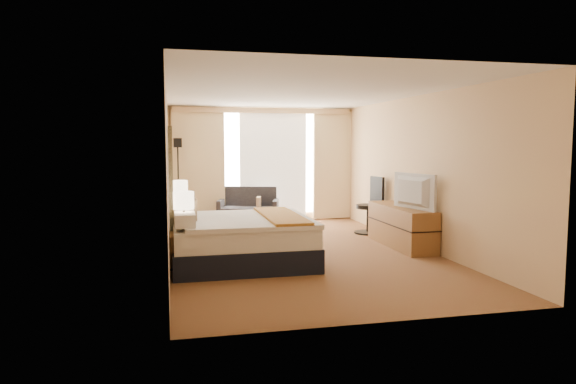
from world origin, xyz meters
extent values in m
cube|color=maroon|center=(0.00, 0.00, 0.00)|extent=(4.20, 7.00, 0.02)
cube|color=silver|center=(0.00, 0.00, 2.60)|extent=(4.20, 7.00, 0.02)
cube|color=tan|center=(0.00, 3.50, 1.30)|extent=(4.20, 0.02, 2.60)
cube|color=tan|center=(0.00, -3.50, 1.30)|extent=(4.20, 0.02, 2.60)
cube|color=tan|center=(-2.10, 0.00, 1.30)|extent=(0.02, 7.00, 2.60)
cube|color=tan|center=(2.10, 0.00, 1.30)|extent=(0.02, 7.00, 2.60)
cube|color=black|center=(-2.06, 0.20, 1.28)|extent=(0.06, 1.85, 1.50)
cube|color=brown|center=(-1.87, -1.05, 0.28)|extent=(0.45, 0.52, 0.55)
cube|color=brown|center=(-1.87, 1.45, 0.28)|extent=(0.45, 0.52, 0.55)
cube|color=brown|center=(1.83, 0.00, 0.35)|extent=(0.50, 1.80, 0.70)
cube|color=white|center=(0.25, 3.47, 1.32)|extent=(2.30, 0.02, 2.30)
cube|color=beige|center=(-1.45, 3.38, 1.27)|extent=(1.15, 0.09, 2.50)
cube|color=beige|center=(1.65, 3.38, 1.27)|extent=(0.90, 0.09, 2.50)
cube|color=white|center=(0.25, 3.43, 1.27)|extent=(1.55, 0.04, 2.50)
cube|color=tan|center=(0.00, 3.34, 2.52)|extent=(4.00, 0.16, 0.12)
cube|color=black|center=(-1.05, -0.65, 0.17)|extent=(2.03, 1.83, 0.34)
cube|color=white|center=(-1.05, -0.65, 0.48)|extent=(1.98, 1.78, 0.29)
cube|color=white|center=(-0.97, -0.65, 0.65)|extent=(1.85, 1.85, 0.07)
cube|color=#AF6E28|center=(-0.45, -0.65, 0.70)|extent=(0.53, 1.85, 0.04)
cube|color=white|center=(-1.89, -1.09, 0.77)|extent=(0.27, 0.75, 0.17)
cube|color=white|center=(-1.89, -0.21, 0.77)|extent=(0.27, 0.75, 0.17)
cube|color=beige|center=(-1.75, -0.65, 0.81)|extent=(0.10, 0.41, 0.35)
cube|color=#571921|center=(-0.40, 3.00, 0.12)|extent=(1.45, 1.03, 0.23)
cube|color=#313036|center=(-0.41, 2.96, 0.31)|extent=(1.32, 0.87, 0.15)
cube|color=#313036|center=(-0.32, 3.27, 0.56)|extent=(1.20, 0.45, 0.51)
cube|color=#313036|center=(-0.98, 3.16, 0.34)|extent=(0.28, 0.70, 0.42)
cube|color=#313036|center=(0.19, 2.84, 0.34)|extent=(0.28, 0.70, 0.42)
cube|color=beige|center=(-0.19, 2.89, 0.47)|extent=(0.16, 0.33, 0.30)
cube|color=black|center=(-1.90, 3.03, 0.01)|extent=(0.24, 0.24, 0.03)
cylinder|color=black|center=(-1.90, 3.03, 0.87)|extent=(0.03, 0.03, 1.69)
cube|color=black|center=(-1.90, 3.03, 1.80)|extent=(0.17, 0.17, 0.20)
cylinder|color=black|center=(1.75, 1.33, 0.02)|extent=(0.55, 0.55, 0.03)
cylinder|color=black|center=(1.75, 1.33, 0.28)|extent=(0.07, 0.07, 0.49)
cylinder|color=black|center=(1.75, 1.33, 0.54)|extent=(0.48, 0.48, 0.08)
cube|color=black|center=(1.94, 1.36, 0.85)|extent=(0.13, 0.44, 0.55)
cube|color=black|center=(-1.90, -1.10, 0.57)|extent=(0.10, 0.10, 0.04)
cylinder|color=black|center=(-1.90, -1.10, 0.76)|extent=(0.03, 0.03, 0.35)
cylinder|color=beige|center=(-1.90, -1.10, 1.02)|extent=(0.28, 0.28, 0.24)
cube|color=black|center=(-1.89, 1.39, 0.57)|extent=(0.10, 0.10, 0.04)
cylinder|color=black|center=(-1.89, 1.39, 0.75)|extent=(0.03, 0.03, 0.33)
cylinder|color=beige|center=(-1.89, 1.39, 1.00)|extent=(0.27, 0.27, 0.23)
cube|color=#84B2CC|center=(-1.77, -1.23, 0.60)|extent=(0.12, 0.12, 0.11)
cube|color=black|center=(-1.80, 1.38, 0.59)|extent=(0.23, 0.21, 0.08)
imported|color=black|center=(1.78, -0.38, 1.00)|extent=(0.35, 1.03, 0.59)
camera|label=1|loc=(-2.07, -8.14, 1.79)|focal=32.00mm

